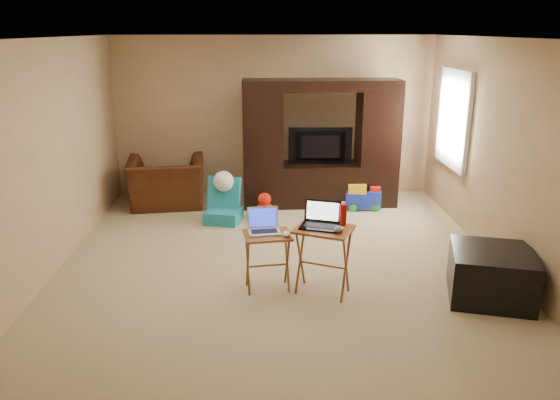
{
  "coord_description": "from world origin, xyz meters",
  "views": [
    {
      "loc": [
        -0.19,
        -5.88,
        2.59
      ],
      "look_at": [
        0.0,
        -0.2,
        0.8
      ],
      "focal_mm": 35.0,
      "sensor_mm": 36.0,
      "label": 1
    }
  ],
  "objects_px": {
    "tray_table_left": "(268,262)",
    "tray_table_right": "(323,261)",
    "child_rocker": "(223,201)",
    "laptop_right": "(320,216)",
    "laptop_left": "(264,222)",
    "mouse_right": "(338,229)",
    "push_toy": "(363,196)",
    "ottoman": "(491,275)",
    "recliner": "(167,183)",
    "mouse_left": "(286,234)",
    "water_bottle": "(343,215)",
    "entertainment_center": "(320,144)",
    "plush_toy": "(265,206)",
    "television": "(321,147)"
  },
  "relations": [
    {
      "from": "recliner",
      "to": "tray_table_left",
      "type": "relative_size",
      "value": 1.83
    },
    {
      "from": "push_toy",
      "to": "laptop_right",
      "type": "distance_m",
      "value": 2.93
    },
    {
      "from": "tray_table_left",
      "to": "laptop_left",
      "type": "bearing_deg",
      "value": 126.97
    },
    {
      "from": "tray_table_right",
      "to": "water_bottle",
      "type": "bearing_deg",
      "value": 46.2
    },
    {
      "from": "tray_table_left",
      "to": "tray_table_right",
      "type": "distance_m",
      "value": 0.57
    },
    {
      "from": "laptop_left",
      "to": "mouse_right",
      "type": "height_order",
      "value": "laptop_left"
    },
    {
      "from": "entertainment_center",
      "to": "push_toy",
      "type": "distance_m",
      "value": 1.01
    },
    {
      "from": "recliner",
      "to": "laptop_left",
      "type": "height_order",
      "value": "laptop_left"
    },
    {
      "from": "laptop_left",
      "to": "water_bottle",
      "type": "height_order",
      "value": "water_bottle"
    },
    {
      "from": "mouse_right",
      "to": "child_rocker",
      "type": "bearing_deg",
      "value": 118.99
    },
    {
      "from": "water_bottle",
      "to": "recliner",
      "type": "bearing_deg",
      "value": 127.98
    },
    {
      "from": "tray_table_left",
      "to": "mouse_right",
      "type": "relative_size",
      "value": 4.26
    },
    {
      "from": "mouse_left",
      "to": "recliner",
      "type": "bearing_deg",
      "value": 119.86
    },
    {
      "from": "tray_table_left",
      "to": "laptop_left",
      "type": "height_order",
      "value": "laptop_left"
    },
    {
      "from": "mouse_left",
      "to": "mouse_right",
      "type": "relative_size",
      "value": 0.87
    },
    {
      "from": "television",
      "to": "child_rocker",
      "type": "height_order",
      "value": "television"
    },
    {
      "from": "recliner",
      "to": "mouse_right",
      "type": "bearing_deg",
      "value": 118.06
    },
    {
      "from": "child_rocker",
      "to": "laptop_right",
      "type": "height_order",
      "value": "laptop_right"
    },
    {
      "from": "tray_table_left",
      "to": "mouse_right",
      "type": "distance_m",
      "value": 0.84
    },
    {
      "from": "television",
      "to": "laptop_left",
      "type": "relative_size",
      "value": 3.0
    },
    {
      "from": "child_rocker",
      "to": "tray_table_right",
      "type": "xyz_separation_m",
      "value": [
        1.15,
        -2.18,
        0.04
      ]
    },
    {
      "from": "recliner",
      "to": "mouse_right",
      "type": "xyz_separation_m",
      "value": [
        2.18,
        -3.08,
        0.37
      ]
    },
    {
      "from": "ottoman",
      "to": "child_rocker",
      "type": "bearing_deg",
      "value": 140.2
    },
    {
      "from": "entertainment_center",
      "to": "ottoman",
      "type": "xyz_separation_m",
      "value": [
        1.4,
        -3.13,
        -0.69
      ]
    },
    {
      "from": "mouse_right",
      "to": "laptop_right",
      "type": "bearing_deg",
      "value": 140.53
    },
    {
      "from": "television",
      "to": "ottoman",
      "type": "relative_size",
      "value": 1.23
    },
    {
      "from": "tray_table_left",
      "to": "mouse_right",
      "type": "height_order",
      "value": "mouse_right"
    },
    {
      "from": "laptop_right",
      "to": "mouse_right",
      "type": "height_order",
      "value": "laptop_right"
    },
    {
      "from": "laptop_left",
      "to": "child_rocker",
      "type": "bearing_deg",
      "value": 98.92
    },
    {
      "from": "television",
      "to": "laptop_left",
      "type": "bearing_deg",
      "value": 74.64
    },
    {
      "from": "recliner",
      "to": "mouse_left",
      "type": "relative_size",
      "value": 9.03
    },
    {
      "from": "entertainment_center",
      "to": "mouse_left",
      "type": "height_order",
      "value": "entertainment_center"
    },
    {
      "from": "laptop_left",
      "to": "water_bottle",
      "type": "bearing_deg",
      "value": -10.19
    },
    {
      "from": "plush_toy",
      "to": "tray_table_right",
      "type": "bearing_deg",
      "value": -75.93
    },
    {
      "from": "tray_table_left",
      "to": "water_bottle",
      "type": "height_order",
      "value": "water_bottle"
    },
    {
      "from": "mouse_left",
      "to": "ottoman",
      "type": "bearing_deg",
      "value": -5.47
    },
    {
      "from": "recliner",
      "to": "tray_table_right",
      "type": "xyz_separation_m",
      "value": [
        2.05,
        -2.96,
        -0.01
      ]
    },
    {
      "from": "ottoman",
      "to": "tray_table_right",
      "type": "xyz_separation_m",
      "value": [
        -1.67,
        0.16,
        0.1
      ]
    },
    {
      "from": "tray_table_right",
      "to": "laptop_right",
      "type": "height_order",
      "value": "laptop_right"
    },
    {
      "from": "entertainment_center",
      "to": "laptop_right",
      "type": "relative_size",
      "value": 6.25
    },
    {
      "from": "laptop_right",
      "to": "water_bottle",
      "type": "distance_m",
      "value": 0.25
    },
    {
      "from": "plush_toy",
      "to": "tray_table_right",
      "type": "xyz_separation_m",
      "value": [
        0.57,
        -2.29,
        0.16
      ]
    },
    {
      "from": "laptop_right",
      "to": "plush_toy",
      "type": "bearing_deg",
      "value": 121.08
    },
    {
      "from": "push_toy",
      "to": "ottoman",
      "type": "relative_size",
      "value": 0.68
    },
    {
      "from": "entertainment_center",
      "to": "television",
      "type": "distance_m",
      "value": 0.06
    },
    {
      "from": "recliner",
      "to": "water_bottle",
      "type": "bearing_deg",
      "value": 120.77
    },
    {
      "from": "child_rocker",
      "to": "tray_table_right",
      "type": "height_order",
      "value": "tray_table_right"
    },
    {
      "from": "entertainment_center",
      "to": "push_toy",
      "type": "xyz_separation_m",
      "value": [
        0.63,
        -0.25,
        -0.74
      ]
    },
    {
      "from": "push_toy",
      "to": "ottoman",
      "type": "distance_m",
      "value": 2.98
    },
    {
      "from": "television",
      "to": "laptop_right",
      "type": "distance_m",
      "value": 2.93
    }
  ]
}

